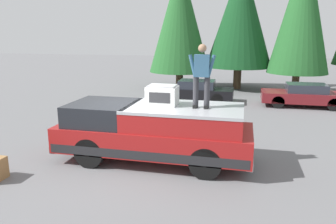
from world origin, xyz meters
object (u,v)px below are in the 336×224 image
Objects in this scene: person_on_truck_bed at (202,74)px; parked_car_black at (195,91)px; compressor_unit at (162,95)px; parked_car_maroon at (304,95)px; pickup_truck at (154,132)px.

person_on_truck_bed reaches higher than parked_car_black.
parked_car_maroon is at bearing -31.22° from compressor_unit.
parked_car_maroon is (8.68, -5.42, -0.29)m from pickup_truck.
person_on_truck_bed is at bearing -170.58° from parked_car_black.
person_on_truck_bed is 9.81m from parked_car_maroon.
pickup_truck is 1.35× the size of parked_car_black.
pickup_truck is at bearing 148.03° from parked_car_maroon.
parked_car_maroon is 1.00× the size of parked_car_black.
parked_car_maroon and parked_car_black have the same top height.
person_on_truck_bed reaches higher than compressor_unit.
compressor_unit is at bearing 148.78° from parked_car_maroon.
compressor_unit reaches higher than parked_car_maroon.
pickup_truck is at bearing -179.26° from parked_car_black.
parked_car_black is at bearing 89.99° from parked_car_maroon.
parked_car_maroon is (8.58, -5.20, -1.35)m from compressor_unit.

